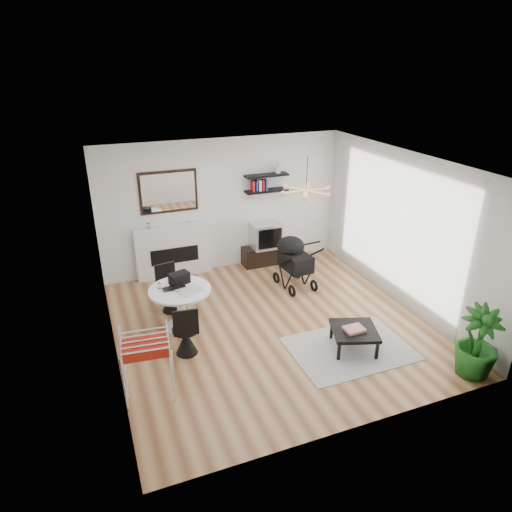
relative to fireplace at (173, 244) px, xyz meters
name	(u,v)px	position (x,y,z in m)	size (l,w,h in m)	color
floor	(271,324)	(1.10, -2.42, -0.69)	(5.00, 5.00, 0.00)	brown
ceiling	(274,164)	(1.10, -2.42, 2.01)	(5.00, 5.00, 0.00)	white
wall_back	(224,205)	(1.10, 0.08, 0.66)	(5.00, 5.00, 0.00)	white
wall_left	(106,276)	(-1.40, -2.42, 0.66)	(5.00, 5.00, 0.00)	white
wall_right	(404,230)	(3.60, -2.42, 0.66)	(5.00, 5.00, 0.00)	white
sheer_curtain	(392,227)	(3.50, -2.22, 0.66)	(0.04, 3.60, 2.60)	white
fireplace	(173,244)	(0.00, 0.00, 0.00)	(1.50, 0.17, 2.16)	white
shelf_lower	(266,191)	(1.98, -0.05, 0.91)	(0.90, 0.25, 0.04)	black
shelf_upper	(267,175)	(1.98, -0.05, 1.23)	(0.90, 0.25, 0.04)	black
pendant_lamp	(306,191)	(1.80, -2.12, 1.46)	(0.90, 0.90, 0.10)	tan
tv_console	(267,255)	(1.98, -0.12, -0.48)	(1.07, 0.37, 0.40)	black
crt_tv	(265,235)	(1.94, -0.12, -0.02)	(0.61, 0.54, 0.54)	silver
dining_table	(181,303)	(-0.31, -2.00, -0.20)	(1.00, 1.00, 0.73)	white
laptop	(175,289)	(-0.39, -2.00, 0.06)	(0.37, 0.24, 0.03)	black
black_bag	(179,278)	(-0.27, -1.80, 0.14)	(0.31, 0.19, 0.19)	black
newspaper	(190,290)	(-0.17, -2.10, 0.05)	(0.38, 0.31, 0.01)	white
drinking_glass	(159,286)	(-0.61, -1.85, 0.09)	(0.06, 0.06, 0.10)	white
chair_far	(170,297)	(-0.36, -1.34, -0.42)	(0.42, 0.43, 0.84)	black
chair_near	(186,338)	(-0.41, -2.71, -0.42)	(0.41, 0.42, 0.85)	black
drying_rack	(148,368)	(-1.08, -3.53, -0.19)	(0.69, 0.65, 0.95)	white
stroller	(294,263)	(2.06, -1.26, -0.22)	(0.61, 0.92, 1.08)	black
rug	(350,349)	(1.95, -3.51, -0.68)	(1.81, 1.30, 0.01)	#ADADAD
coffee_table	(354,331)	(2.00, -3.51, -0.37)	(0.84, 0.84, 0.34)	black
magazines	(354,329)	(1.97, -3.54, -0.31)	(0.30, 0.23, 0.04)	#E13938
potted_plant	(477,343)	(3.22, -4.64, -0.16)	(0.59, 0.59, 1.05)	#1B5919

